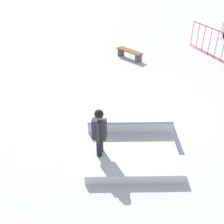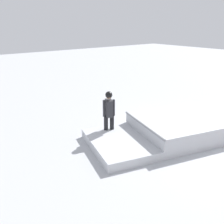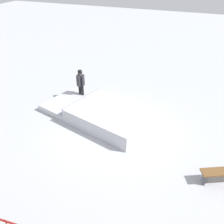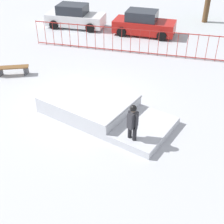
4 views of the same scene
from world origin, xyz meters
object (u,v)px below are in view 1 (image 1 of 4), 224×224
skater (99,133)px  park_bench (129,53)px  skate_ramp (127,111)px  skateboard (114,144)px

skater → park_bench: bearing=89.4°
skate_ramp → skater: 2.48m
skater → skate_ramp: bearing=76.8°
skate_ramp → skateboard: skate_ramp is taller
skateboard → park_bench: (-6.80, 2.96, 0.28)m
skate_ramp → park_bench: bearing=175.1°
skate_ramp → skater: skater is taller
skater → skateboard: bearing=67.2°
park_bench → skate_ramp: bearing=-20.6°
skate_ramp → park_bench: 5.80m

